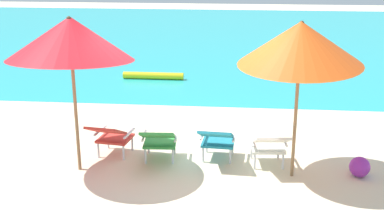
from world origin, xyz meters
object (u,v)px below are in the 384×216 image
at_px(lounge_chair_near_right, 217,139).
at_px(lounge_chair_far_right, 269,144).
at_px(beach_umbrella_left, 70,38).
at_px(lounge_chair_near_left, 159,139).
at_px(lounge_chair_far_left, 111,135).
at_px(beach_umbrella_right, 300,43).
at_px(beach_ball, 360,167).
at_px(swim_buoy, 153,76).

bearing_deg(lounge_chair_near_right, lounge_chair_far_right, -11.15).
height_order(lounge_chair_far_right, beach_umbrella_left, beach_umbrella_left).
xyz_separation_m(lounge_chair_near_left, lounge_chair_near_right, (0.92, 0.12, 0.00)).
bearing_deg(beach_umbrella_left, lounge_chair_far_right, 6.30).
xyz_separation_m(lounge_chair_near_right, lounge_chair_far_right, (0.82, -0.16, 0.00)).
bearing_deg(lounge_chair_far_left, beach_umbrella_right, -7.92).
bearing_deg(beach_ball, swim_buoy, 126.59).
bearing_deg(lounge_chair_near_left, swim_buoy, 100.78).
bearing_deg(lounge_chair_near_right, lounge_chair_far_left, 179.91).
bearing_deg(swim_buoy, lounge_chair_near_right, -69.61).
xyz_separation_m(lounge_chair_far_left, beach_umbrella_right, (2.90, -0.40, 1.63)).
xyz_separation_m(lounge_chair_far_left, lounge_chair_far_right, (2.55, -0.16, 0.00)).
bearing_deg(swim_buoy, lounge_chair_far_left, -87.80).
height_order(lounge_chair_far_left, beach_ball, lounge_chair_far_left).
relative_size(swim_buoy, lounge_chair_far_left, 1.70).
xyz_separation_m(swim_buoy, beach_ball, (4.11, -5.54, 0.06)).
relative_size(lounge_chair_far_left, beach_umbrella_right, 0.39).
distance_m(swim_buoy, beach_umbrella_right, 6.69).
bearing_deg(beach_ball, beach_umbrella_left, -177.89).
distance_m(lounge_chair_near_left, beach_umbrella_left, 2.08).
bearing_deg(lounge_chair_near_left, lounge_chair_far_left, 171.53).
relative_size(swim_buoy, beach_ball, 5.10).
xyz_separation_m(lounge_chair_near_left, beach_umbrella_left, (-1.20, -0.37, 1.66)).
relative_size(swim_buoy, lounge_chair_near_left, 1.77).
height_order(beach_umbrella_right, beach_ball, beach_umbrella_right).
bearing_deg(lounge_chair_near_left, lounge_chair_far_right, -1.41).
bearing_deg(lounge_chair_far_left, beach_ball, -4.83).
height_order(lounge_chair_near_left, beach_ball, lounge_chair_near_left).
distance_m(lounge_chair_near_right, beach_umbrella_left, 2.74).
height_order(swim_buoy, beach_umbrella_left, beach_umbrella_left).
height_order(lounge_chair_far_right, beach_ball, lounge_chair_far_right).
bearing_deg(beach_umbrella_right, beach_umbrella_left, -178.50).
distance_m(beach_umbrella_left, beach_ball, 4.71).
height_order(swim_buoy, beach_umbrella_right, beach_umbrella_right).
xyz_separation_m(lounge_chair_near_left, lounge_chair_far_right, (1.74, -0.04, 0.00)).
bearing_deg(lounge_chair_far_left, lounge_chair_near_right, -0.09).
relative_size(lounge_chair_near_left, lounge_chair_near_right, 1.00).
xyz_separation_m(lounge_chair_far_left, beach_ball, (3.91, -0.33, -0.25)).
bearing_deg(lounge_chair_far_left, beach_umbrella_left, -128.49).
distance_m(lounge_chair_far_left, beach_ball, 3.93).
xyz_separation_m(beach_umbrella_left, beach_ball, (4.30, 0.16, -1.91)).
height_order(lounge_chair_far_left, beach_umbrella_right, beach_umbrella_right).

